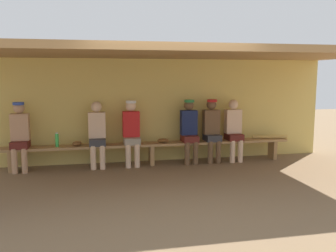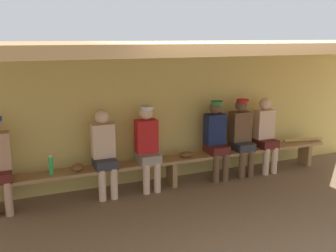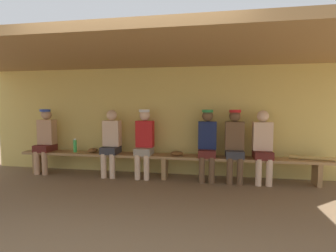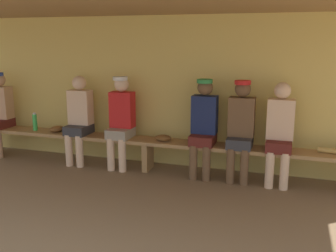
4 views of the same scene
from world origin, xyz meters
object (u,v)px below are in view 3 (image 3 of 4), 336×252
bench (165,159)px  player_with_sunglasses (46,138)px  player_rightmost (263,144)px  water_bottle_orange (75,146)px  baseball_glove_dark_brown (93,150)px  baseball_glove_tan (177,153)px  player_shirtless_tan (144,140)px  player_near_post (235,142)px  player_in_red (111,140)px  player_in_white (207,141)px  baseball_bat (313,158)px

bench → player_with_sunglasses: (-2.57, 0.00, 0.36)m
player_rightmost → player_with_sunglasses: 4.38m
player_rightmost → water_bottle_orange: 3.70m
water_bottle_orange → baseball_glove_dark_brown: size_ratio=1.17×
water_bottle_orange → baseball_glove_dark_brown: (0.38, 0.02, -0.09)m
player_with_sunglasses → baseball_glove_tan: size_ratio=5.60×
player_shirtless_tan → player_near_post: 1.73m
player_near_post → baseball_glove_dark_brown: size_ratio=5.60×
player_in_red → baseball_glove_dark_brown: player_in_red is taller
player_in_red → player_in_white: size_ratio=0.99×
baseball_bat → baseball_glove_dark_brown: bearing=-169.8°
player_rightmost → baseball_glove_tan: (-1.57, -0.03, -0.22)m
player_in_white → water_bottle_orange: 2.70m
player_in_red → water_bottle_orange: size_ratio=4.75×
bench → player_in_white: player_in_white is taller
player_in_red → player_with_sunglasses: 1.46m
player_rightmost → baseball_glove_dark_brown: 3.33m
player_near_post → baseball_glove_dark_brown: player_near_post is taller
player_in_red → baseball_bat: 3.78m
player_rightmost → baseball_glove_tan: player_rightmost is taller
player_in_red → player_with_sunglasses: player_with_sunglasses is taller
player_with_sunglasses → baseball_bat: 5.24m
bench → player_shirtless_tan: (-0.41, 0.00, 0.36)m
player_in_white → player_rightmost: bearing=-0.0°
player_rightmost → baseball_glove_tan: 1.59m
player_in_red → player_with_sunglasses: (-1.46, 0.00, 0.02)m
baseball_glove_dark_brown → player_in_white: bearing=110.3°
player_shirtless_tan → player_with_sunglasses: same height
player_rightmost → player_in_red: 2.92m
player_in_white → baseball_bat: size_ratio=1.75×
player_in_red → player_shirtless_tan: size_ratio=0.99×
player_in_white → baseball_bat: (1.86, -0.00, -0.25)m
baseball_glove_tan → player_rightmost: bearing=-2.0°
baseball_bat → bench: bearing=-169.7°
bench → player_in_white: 0.89m
player_rightmost → player_in_white: bearing=180.0°
baseball_glove_tan → player_in_red: bearing=175.8°
bench → player_with_sunglasses: 2.59m
player_shirtless_tan → water_bottle_orange: (-1.47, -0.02, -0.15)m
player_shirtless_tan → player_near_post: size_ratio=1.00×
player_in_white → player_in_red: bearing=-180.0°
player_in_red → player_shirtless_tan: (0.69, 0.00, 0.02)m
player_in_red → bench: bearing=-0.2°
player_in_white → baseball_glove_dark_brown: bearing=179.9°
player_shirtless_tan → baseball_bat: bearing=-0.1°
player_shirtless_tan → player_rightmost: bearing=-0.0°
baseball_bat → baseball_glove_tan: bearing=-169.2°
baseball_glove_dark_brown → baseball_bat: 4.18m
player_in_red → water_bottle_orange: player_in_red is taller
baseball_glove_tan → player_near_post: bearing=-1.5°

